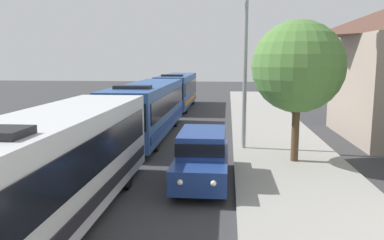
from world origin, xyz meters
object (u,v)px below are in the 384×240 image
bus_lead (58,163)px  white_suv (202,155)px  bus_middle (177,90)px  bus_second_in_line (148,107)px  streetlamp_mid (246,37)px  roadside_tree (298,67)px

bus_lead → white_suv: bus_lead is taller
bus_lead → bus_middle: 25.22m
bus_second_in_line → streetlamp_mid: size_ratio=1.36×
bus_lead → bus_second_in_line: (0.00, 12.16, 0.00)m
white_suv → streetlamp_mid: size_ratio=0.57×
bus_middle → streetlamp_mid: streetlamp_mid is taller
bus_middle → roadside_tree: 20.14m
bus_second_in_line → white_suv: bus_second_in_line is taller
white_suv → roadside_tree: 5.65m
bus_middle → streetlamp_mid: bearing=-71.6°
streetlamp_mid → bus_lead: bearing=-121.1°
white_suv → streetlamp_mid: (1.70, 5.09, 4.46)m
streetlamp_mid → roadside_tree: (2.08, -2.28, -1.34)m
bus_middle → streetlamp_mid: size_ratio=1.24×
bus_lead → bus_middle: bearing=90.0°
bus_second_in_line → streetlamp_mid: 7.33m
bus_second_in_line → roadside_tree: bearing=-36.2°
bus_lead → roadside_tree: bearing=41.8°
bus_lead → streetlamp_mid: (5.40, 8.97, 3.80)m
bus_lead → white_suv: (3.70, 3.87, -0.65)m
bus_middle → streetlamp_mid: (5.40, -16.26, 3.80)m
streetlamp_mid → bus_second_in_line: bearing=149.4°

